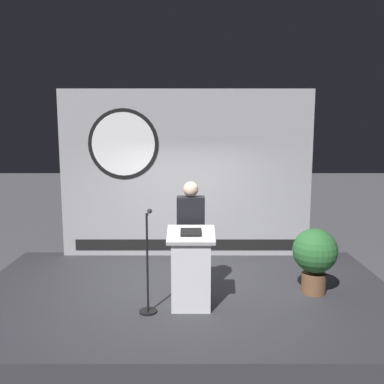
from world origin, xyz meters
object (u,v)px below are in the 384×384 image
Objects in this scene: podium at (192,270)px; speaker_person at (192,238)px; potted_plant at (316,255)px; microphone_stand at (149,277)px.

speaker_person is (-0.00, 0.48, 0.32)m from podium.
podium is 0.66× the size of speaker_person.
potted_plant is at bearing 1.70° from speaker_person.
speaker_person is 0.90m from microphone_stand.
microphone_stand is (-0.57, -0.57, -0.39)m from speaker_person.
microphone_stand is (-0.57, -0.09, -0.07)m from podium.
podium is 1.91m from potted_plant.
speaker_person is at bearing -178.30° from potted_plant.
microphone_stand is 1.38× the size of potted_plant.
potted_plant is at bearing 16.24° from podium.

